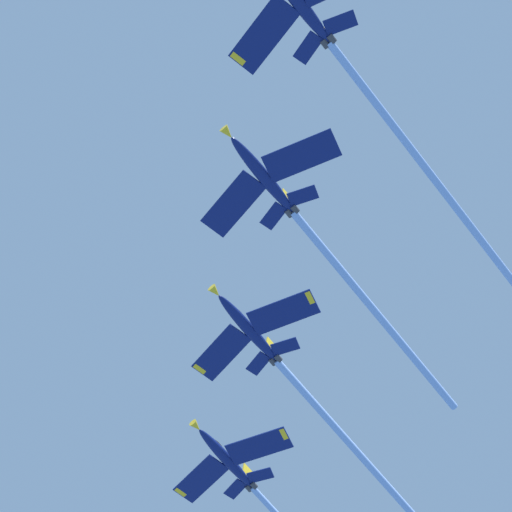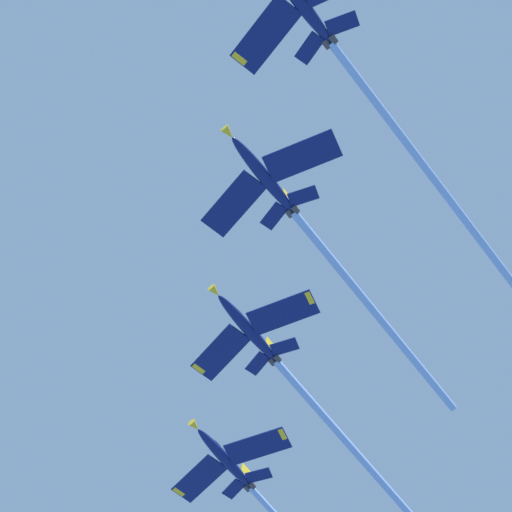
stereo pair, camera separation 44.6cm
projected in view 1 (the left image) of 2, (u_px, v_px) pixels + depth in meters
The scene contains 4 objects.
jet_lead at pixel (368, 93), 109.20m from camera, with size 38.86×47.90×12.09m.
jet_second at pixel (313, 236), 118.28m from camera, with size 32.95×39.24×9.36m.
jet_third at pixel (299, 386), 128.14m from camera, with size 33.75×40.77×10.42m.
jet_fourth at pixel (274, 510), 138.03m from camera, with size 37.45×44.14×10.79m.
Camera 1 is at (17.38, -36.75, 1.98)m, focal length 67.17 mm.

